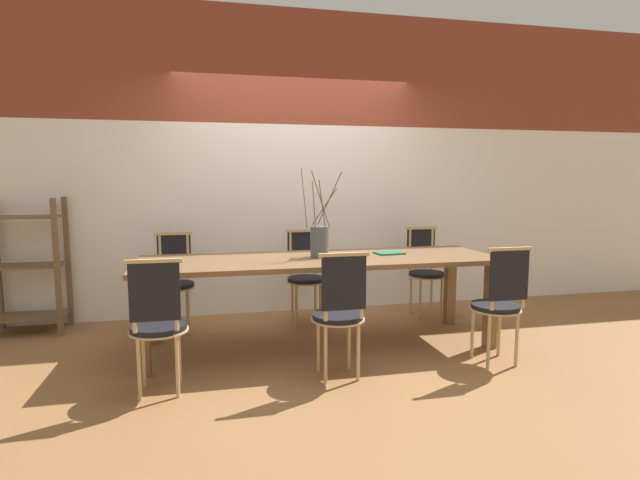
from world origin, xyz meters
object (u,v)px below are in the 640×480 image
chair_near_center (499,300)px  shelving_rack (27,266)px  book_stack (389,253)px  dining_table (320,268)px  vase_centerpiece (319,241)px  chair_far_center (425,268)px

chair_near_center → shelving_rack: shelving_rack is taller
chair_near_center → book_stack: 1.04m
book_stack → shelving_rack: shelving_rack is taller
dining_table → book_stack: (0.65, 0.07, 0.09)m
shelving_rack → book_stack: bearing=-15.6°
chair_near_center → book_stack: (-0.60, 0.81, 0.27)m
vase_centerpiece → shelving_rack: (-2.58, 0.96, -0.29)m
vase_centerpiece → shelving_rack: 2.77m
chair_far_center → shelving_rack: shelving_rack is taller
chair_near_center → book_stack: bearing=126.5°
dining_table → shelving_rack: shelving_rack is taller
shelving_rack → vase_centerpiece: bearing=-20.3°
vase_centerpiece → book_stack: size_ratio=2.88×
chair_far_center → book_stack: (-0.65, -0.66, 0.27)m
chair_near_center → vase_centerpiece: size_ratio=1.24×
book_stack → dining_table: bearing=-173.8°
dining_table → vase_centerpiece: bearing=97.9°
book_stack → shelving_rack: bearing=164.4°
chair_near_center → chair_far_center: (0.05, 1.47, 0.00)m
dining_table → shelving_rack: bearing=159.3°
chair_near_center → vase_centerpiece: 1.52m
chair_near_center → shelving_rack: size_ratio=0.74×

